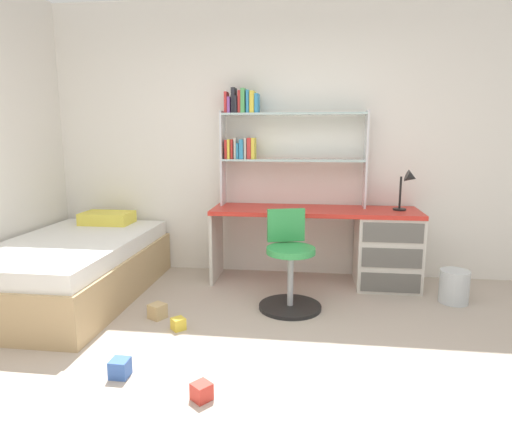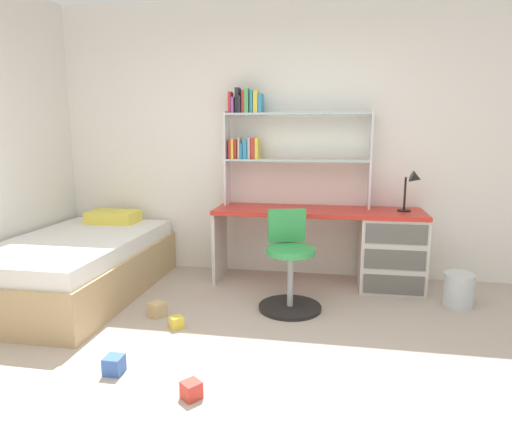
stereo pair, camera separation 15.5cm
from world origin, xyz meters
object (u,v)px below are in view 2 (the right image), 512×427
(desk, at_px, (372,245))
(waste_bin, at_px, (458,290))
(swivel_chair, at_px, (290,270))
(toy_block_natural_1, at_px, (157,309))
(bookshelf_hutch, at_px, (274,135))
(desk_lamp, at_px, (413,184))
(toy_block_red_3, at_px, (191,390))
(bed_platform, at_px, (78,266))
(toy_block_yellow_2, at_px, (176,322))
(toy_block_blue_0, at_px, (114,365))

(desk, xyz_separation_m, waste_bin, (0.69, -0.38, -0.26))
(swivel_chair, distance_m, toy_block_natural_1, 1.11)
(desk, distance_m, toy_block_natural_1, 2.04)
(bookshelf_hutch, relative_size, waste_bin, 4.97)
(desk_lamp, xyz_separation_m, toy_block_red_3, (-1.45, -2.04, -0.94))
(desk, height_order, swivel_chair, swivel_chair)
(desk_lamp, height_order, toy_block_red_3, desk_lamp)
(desk, relative_size, desk_lamp, 5.12)
(desk, bearing_deg, toy_block_natural_1, -149.28)
(bookshelf_hutch, xyz_separation_m, toy_block_red_3, (-0.15, -2.21, -1.38))
(bed_platform, relative_size, waste_bin, 6.76)
(toy_block_yellow_2, xyz_separation_m, toy_block_red_3, (0.39, -0.83, 0.00))
(toy_block_natural_1, bearing_deg, swivel_chair, 19.51)
(toy_block_blue_0, relative_size, toy_block_yellow_2, 1.21)
(waste_bin, bearing_deg, bookshelf_hutch, 161.83)
(desk_lamp, relative_size, toy_block_red_3, 4.02)
(swivel_chair, bearing_deg, toy_block_red_3, -106.27)
(swivel_chair, distance_m, toy_block_red_3, 1.46)
(toy_block_natural_1, bearing_deg, waste_bin, 15.04)
(desk_lamp, distance_m, bed_platform, 3.12)
(desk, xyz_separation_m, desk_lamp, (0.34, -0.01, 0.58))
(bookshelf_hutch, xyz_separation_m, bed_platform, (-1.67, -0.83, -1.16))
(swivel_chair, xyz_separation_m, waste_bin, (1.40, 0.29, -0.18))
(desk, bearing_deg, desk_lamp, -1.06)
(desk_lamp, xyz_separation_m, toy_block_yellow_2, (-1.84, -1.20, -0.94))
(bookshelf_hutch, distance_m, toy_block_blue_0, 2.55)
(swivel_chair, height_order, bed_platform, swivel_chair)
(toy_block_yellow_2, bearing_deg, desk, 38.78)
(swivel_chair, xyz_separation_m, toy_block_yellow_2, (-0.79, -0.54, -0.28))
(bed_platform, xyz_separation_m, waste_bin, (3.32, 0.29, -0.12))
(bookshelf_hutch, bearing_deg, toy_block_blue_0, -108.68)
(swivel_chair, bearing_deg, toy_block_natural_1, -160.49)
(desk_lamp, xyz_separation_m, bed_platform, (-2.97, -0.66, -0.72))
(bed_platform, bearing_deg, desk_lamp, 12.57)
(waste_bin, distance_m, toy_block_natural_1, 2.51)
(toy_block_red_3, bearing_deg, waste_bin, 42.72)
(toy_block_blue_0, xyz_separation_m, toy_block_red_3, (0.54, -0.16, -0.01))
(toy_block_red_3, bearing_deg, bookshelf_hutch, 86.15)
(bed_platform, relative_size, toy_block_red_3, 20.27)
(bed_platform, distance_m, toy_block_natural_1, 0.99)
(desk_lamp, bearing_deg, toy_block_natural_1, -153.67)
(desk_lamp, distance_m, toy_block_blue_0, 2.89)
(desk, bearing_deg, bed_platform, -165.76)
(swivel_chair, distance_m, waste_bin, 1.44)
(bed_platform, distance_m, toy_block_yellow_2, 1.27)
(swivel_chair, xyz_separation_m, toy_block_blue_0, (-0.94, -1.21, -0.27))
(desk, distance_m, swivel_chair, 0.98)
(toy_block_natural_1, height_order, toy_block_yellow_2, toy_block_natural_1)
(toy_block_natural_1, relative_size, toy_block_red_3, 1.21)
(desk_lamp, bearing_deg, toy_block_blue_0, -136.75)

